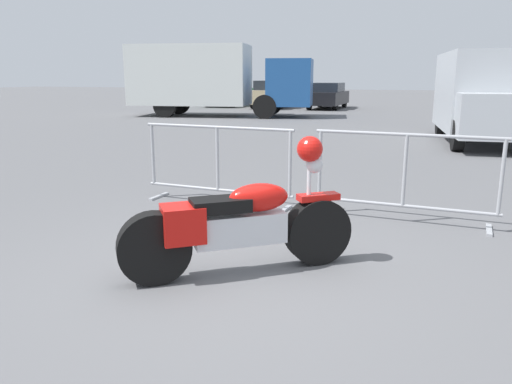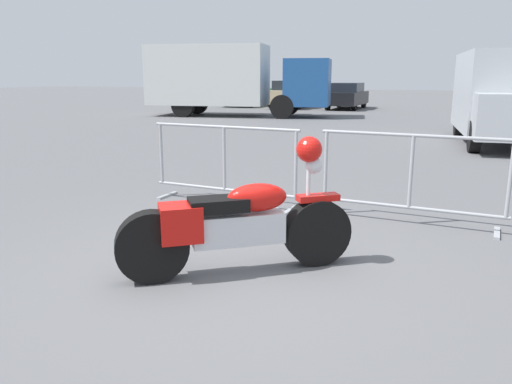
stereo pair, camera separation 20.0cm
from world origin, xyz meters
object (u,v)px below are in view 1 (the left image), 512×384
Objects in this scene: parked_car_green at (229,93)px; parked_car_tan at (274,94)px; delivery_van at (485,94)px; parked_car_black at (327,96)px; pedestrian at (510,99)px; crowd_barrier_near at (218,164)px; crowd_barrier_far at (404,177)px; motorcycle at (240,223)px; box_truck at (211,77)px.

parked_car_tan is (2.93, -0.55, -0.01)m from parked_car_green.
parked_car_black is (-6.83, 12.03, -0.56)m from delivery_van.
parked_car_tan is 12.71m from pedestrian.
crowd_barrier_far is at bearing 0.00° from crowd_barrier_near.
crowd_barrier_far is 0.42× the size of delivery_van.
parked_car_green is at bearing 78.46° from parked_car_tan.
delivery_van is 13.84m from parked_car_black.
pedestrian is (3.69, 15.98, 0.46)m from motorcycle.
box_truck is at bearing -163.19° from parked_car_green.
pedestrian is (4.91, 13.84, 0.37)m from crowd_barrier_near.
crowd_barrier_far is 1.28× the size of pedestrian.
box_truck is 7.65m from parked_car_black.
crowd_barrier_far is 0.27× the size of box_truck.
parked_car_green reaches higher than motorcycle.
box_truck is at bearing 173.52° from parked_car_tan.
crowd_barrier_far is at bearing -67.97° from box_truck.
parked_car_tan is at bearing 90.80° from parked_car_black.
motorcycle is at bearing -169.99° from parked_car_black.
parked_car_black is 10.35m from pedestrian.
motorcycle is 22.95m from parked_car_black.
pedestrian is at bearing -130.12° from parked_car_black.
delivery_van is (2.51, 10.51, 0.79)m from motorcycle.
parked_car_tan is at bearing 68.90° from motorcycle.
motorcycle reaches higher than crowd_barrier_near.
parked_car_black reaches higher than motorcycle.
box_truck is 1.54× the size of delivery_van.
parked_car_green is at bearing 101.07° from pedestrian.
crowd_barrier_near is at bearing -164.28° from parked_car_tan.
parked_car_green reaches higher than crowd_barrier_far.
parked_car_black is (2.93, 0.08, -0.05)m from parked_car_tan.
parked_car_black is (-5.53, 20.39, 0.13)m from crowd_barrier_far.
box_truck reaches higher than motorcycle.
motorcycle is 10.83m from delivery_van.
delivery_van reaches higher than pedestrian.
motorcycle is at bearing -155.08° from pedestrian.
crowd_barrier_near is 14.69m from pedestrian.
parked_car_tan is (0.65, 6.61, -0.90)m from box_truck.
delivery_van is at bearing -38.74° from box_truck.
parked_car_tan is (-6.03, 20.31, 0.18)m from crowd_barrier_near.
parked_car_black is at bearing -157.61° from delivery_van.
parked_car_tan reaches higher than crowd_barrier_far.
parked_car_tan is (-8.46, 20.31, 0.18)m from crowd_barrier_far.
box_truck reaches higher than crowd_barrier_near.
motorcycle is 25.16m from parked_car_green.
box_truck is at bearing 116.02° from crowd_barrier_near.
parked_car_green is (-11.39, 20.86, 0.20)m from crowd_barrier_far.
pedestrian is (13.87, -7.02, 0.17)m from parked_car_green.
box_truck reaches higher than crowd_barrier_far.
parked_car_black is at bearing -89.20° from parked_car_tan.
motorcycle is 2.47m from crowd_barrier_far.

